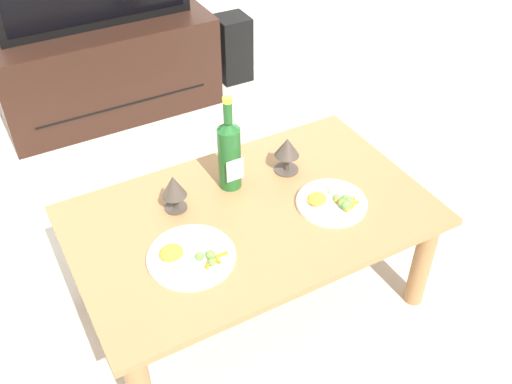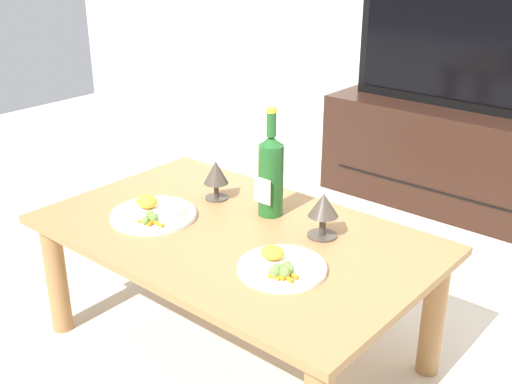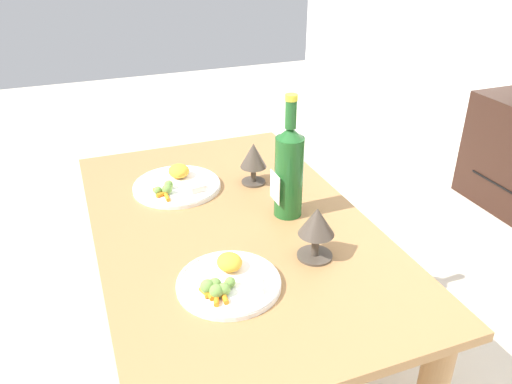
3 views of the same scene
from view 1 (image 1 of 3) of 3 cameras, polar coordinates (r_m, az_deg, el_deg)
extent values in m
plane|color=beige|center=(2.24, -0.43, -10.32)|extent=(6.40, 6.40, 0.00)
cube|color=#9E7042|center=(1.94, -0.48, -2.34)|extent=(1.20, 0.74, 0.03)
cylinder|color=#9E7042|center=(2.17, 16.06, -6.61)|extent=(0.07, 0.07, 0.41)
cylinder|color=#9E7042|center=(2.19, -16.81, -6.32)|extent=(0.07, 0.07, 0.41)
cylinder|color=#9E7042|center=(2.50, 6.95, 2.04)|extent=(0.07, 0.07, 0.41)
cube|color=black|center=(3.24, -14.32, 11.42)|extent=(1.14, 0.41, 0.50)
cube|color=black|center=(3.11, -12.87, 8.31)|extent=(0.91, 0.01, 0.01)
cube|color=black|center=(3.52, -2.30, 13.98)|extent=(0.19, 0.19, 0.39)
cylinder|color=#1E5923|center=(1.98, -2.63, 3.35)|extent=(0.08, 0.08, 0.23)
cone|color=#1E5923|center=(1.90, -2.75, 6.52)|extent=(0.08, 0.08, 0.04)
cylinder|color=#1E5923|center=(1.88, -2.80, 7.84)|extent=(0.03, 0.03, 0.08)
cylinder|color=yellow|center=(1.85, -2.84, 9.04)|extent=(0.03, 0.03, 0.02)
cube|color=silver|center=(1.96, -2.07, 2.18)|extent=(0.06, 0.00, 0.08)
cylinder|color=#473D33|center=(1.97, -7.89, -1.52)|extent=(0.08, 0.08, 0.01)
cylinder|color=#473D33|center=(1.95, -7.96, -0.89)|extent=(0.02, 0.02, 0.05)
cone|color=#473D33|center=(1.91, -8.14, 0.59)|extent=(0.08, 0.08, 0.08)
cylinder|color=#473D33|center=(2.12, 3.00, 2.24)|extent=(0.09, 0.09, 0.01)
cylinder|color=#473D33|center=(2.09, 3.03, 2.97)|extent=(0.02, 0.02, 0.06)
cone|color=#473D33|center=(2.06, 3.09, 4.45)|extent=(0.09, 0.09, 0.07)
cylinder|color=white|center=(1.79, -6.39, -6.35)|extent=(0.27, 0.27, 0.01)
torus|color=white|center=(1.78, -6.41, -6.17)|extent=(0.27, 0.27, 0.01)
ellipsoid|color=orange|center=(1.77, -8.34, -5.94)|extent=(0.07, 0.07, 0.04)
cube|color=beige|center=(1.82, -5.67, -4.54)|extent=(0.07, 0.06, 0.02)
cylinder|color=orange|center=(1.75, -4.71, -7.01)|extent=(0.04, 0.04, 0.01)
cylinder|color=orange|center=(1.76, -4.04, -6.65)|extent=(0.03, 0.04, 0.01)
cylinder|color=orange|center=(1.77, -3.42, -6.18)|extent=(0.04, 0.01, 0.01)
sphere|color=olive|center=(1.76, -5.58, -6.32)|extent=(0.03, 0.03, 0.03)
sphere|color=olive|center=(1.74, -4.35, -6.89)|extent=(0.03, 0.03, 0.03)
sphere|color=olive|center=(1.76, -4.49, -6.18)|extent=(0.03, 0.03, 0.03)
cylinder|color=white|center=(1.98, 7.45, -1.07)|extent=(0.24, 0.24, 0.01)
torus|color=white|center=(1.97, 7.47, -0.90)|extent=(0.24, 0.24, 0.01)
ellipsoid|color=orange|center=(1.95, 6.04, -0.68)|extent=(0.07, 0.06, 0.04)
cube|color=beige|center=(2.01, 7.79, 0.34)|extent=(0.06, 0.05, 0.02)
cylinder|color=orange|center=(1.95, 9.14, -1.58)|extent=(0.04, 0.03, 0.01)
cylinder|color=orange|center=(1.95, 9.15, -1.43)|extent=(0.04, 0.01, 0.01)
cylinder|color=orange|center=(1.97, 9.55, -1.06)|extent=(0.04, 0.02, 0.01)
cylinder|color=orange|center=(1.96, 9.13, -1.24)|extent=(0.01, 0.04, 0.01)
cylinder|color=orange|center=(1.98, 9.23, -0.77)|extent=(0.04, 0.01, 0.01)
cylinder|color=orange|center=(1.97, 8.34, -0.99)|extent=(0.03, 0.04, 0.01)
sphere|color=olive|center=(1.96, 9.16, -0.90)|extent=(0.03, 0.03, 0.03)
sphere|color=olive|center=(1.97, 7.94, -0.54)|extent=(0.02, 0.02, 0.02)
sphere|color=olive|center=(1.95, 8.51, -1.09)|extent=(0.03, 0.03, 0.03)
sphere|color=olive|center=(1.97, 8.83, -0.64)|extent=(0.03, 0.03, 0.03)
sphere|color=olive|center=(1.94, 8.90, -1.32)|extent=(0.03, 0.03, 0.03)
camera|label=2|loc=(1.90, 59.11, 7.29)|focal=44.28mm
camera|label=3|loc=(2.12, 35.74, 18.08)|focal=35.98mm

